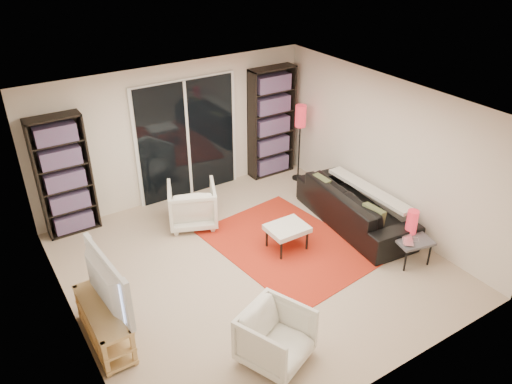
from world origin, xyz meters
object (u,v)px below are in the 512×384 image
armchair_front (276,337)px  side_table (411,240)px  sofa (355,206)px  tv_stand (104,323)px  floor_lamp (300,123)px  bookshelf_left (64,177)px  bookshelf_right (272,123)px  ottoman (287,229)px  armchair_back (192,205)px

armchair_front → side_table: (2.72, 0.49, 0.03)m
sofa → side_table: 1.19m
tv_stand → floor_lamp: bearing=25.5°
side_table → sofa: bearing=89.7°
sofa → floor_lamp: (0.18, 1.78, 0.81)m
bookshelf_left → bookshelf_right: (3.85, -0.00, 0.07)m
sofa → floor_lamp: 1.97m
tv_stand → sofa: sofa is taller
bookshelf_right → armchair_front: bookshelf_right is taller
ottoman → bookshelf_left: bearing=138.9°
tv_stand → armchair_back: (2.04, 1.78, 0.09)m
armchair_front → tv_stand: bearing=116.6°
tv_stand → sofa: 4.29m
bookshelf_left → armchair_back: size_ratio=2.51×
bookshelf_right → tv_stand: bookshelf_right is taller
bookshelf_left → bookshelf_right: 3.85m
tv_stand → sofa: bearing=4.6°
bookshelf_left → ottoman: (2.61, -2.27, -0.63)m
ottoman → side_table: size_ratio=0.98×
side_table → armchair_front: bearing=-169.7°
armchair_front → sofa: bearing=9.0°
armchair_front → ottoman: 2.19m
bookshelf_right → tv_stand: size_ratio=1.79×
sofa → ottoman: bearing=95.0°
armchair_back → armchair_front: (-0.49, -3.11, -0.02)m
armchair_front → ottoman: size_ratio=1.23×
bookshelf_right → armchair_back: 2.40m
bookshelf_right → floor_lamp: (0.29, -0.51, 0.09)m
bookshelf_left → tv_stand: size_ratio=1.66×
bookshelf_right → sofa: (0.11, -2.29, -0.72)m
bookshelf_right → floor_lamp: bookshelf_right is taller
tv_stand → floor_lamp: size_ratio=0.79×
tv_stand → ottoman: 2.95m
armchair_back → floor_lamp: floor_lamp is taller
side_table → armchair_back: bearing=130.5°
armchair_front → side_table: armchair_front is taller
sofa → bookshelf_left: bearing=65.9°
armchair_back → ottoman: bearing=145.2°
sofa → floor_lamp: bearing=0.1°
bookshelf_right → ottoman: bearing=-118.7°
bookshelf_right → side_table: 3.55m
bookshelf_left → sofa: 4.62m
tv_stand → floor_lamp: (4.46, 2.13, 0.88)m
ottoman → floor_lamp: bearing=49.0°
bookshelf_right → armchair_front: (-2.62, -3.97, -0.72)m
side_table → tv_stand: bearing=168.9°
floor_lamp → armchair_front: bearing=-130.0°
floor_lamp → bookshelf_right: bearing=119.7°
armchair_back → side_table: armchair_back is taller
armchair_front → floor_lamp: bearing=27.3°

